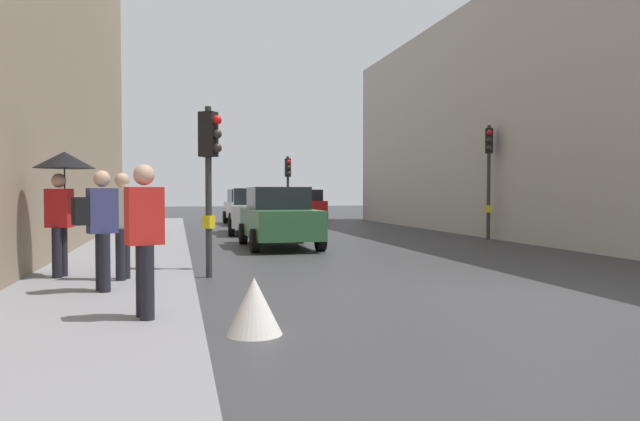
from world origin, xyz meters
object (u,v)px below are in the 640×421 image
object	(u,v)px
traffic_light_near_right	(210,160)
pedestrian_with_black_backpack	(120,219)
traffic_light_far_median	(288,178)
car_silver_hatchback	(254,211)
traffic_light_mid_street	(489,161)
pedestrian_with_umbrella	(63,179)
warning_sign_triangle	(254,306)
car_red_sedan	(306,205)
car_green_estate	(279,217)
pedestrian_in_red_jacket	(145,234)
pedestrian_with_grey_backpack	(99,223)
car_white_compact	(246,207)

from	to	relation	value
traffic_light_near_right	pedestrian_with_black_backpack	size ratio (longest dim) A/B	1.82
traffic_light_far_median	car_silver_hatchback	distance (m)	4.34
traffic_light_near_right	traffic_light_far_median	xyz separation A→B (m)	(4.34, 15.28, 0.03)
traffic_light_mid_street	pedestrian_with_umbrella	distance (m)	14.10
warning_sign_triangle	car_red_sedan	bearing A→B (deg)	76.48
traffic_light_far_median	pedestrian_with_black_backpack	size ratio (longest dim) A/B	1.84
car_green_estate	pedestrian_with_umbrella	xyz separation A→B (m)	(-4.77, -6.16, 0.96)
pedestrian_with_black_backpack	car_silver_hatchback	bearing A→B (deg)	73.07
traffic_light_mid_street	pedestrian_with_black_backpack	world-z (taller)	traffic_light_mid_street
pedestrian_with_black_backpack	pedestrian_in_red_jacket	xyz separation A→B (m)	(0.56, -3.21, -0.03)
pedestrian_with_black_backpack	traffic_light_near_right	bearing A→B (deg)	32.65
car_green_estate	traffic_light_far_median	bearing A→B (deg)	77.88
car_red_sedan	pedestrian_with_grey_backpack	xyz separation A→B (m)	(-8.46, -24.63, 0.29)
pedestrian_with_umbrella	warning_sign_triangle	world-z (taller)	pedestrian_with_umbrella
traffic_light_mid_street	pedestrian_with_umbrella	bearing A→B (deg)	-149.44
car_red_sedan	car_white_compact	bearing A→B (deg)	-132.77
traffic_light_near_right	warning_sign_triangle	bearing A→B (deg)	-86.96
traffic_light_mid_street	car_white_compact	world-z (taller)	traffic_light_mid_street
pedestrian_with_black_backpack	pedestrian_in_red_jacket	world-z (taller)	same
traffic_light_near_right	pedestrian_with_grey_backpack	size ratio (longest dim) A/B	1.82
traffic_light_mid_street	car_white_compact	bearing A→B (deg)	121.02
pedestrian_with_umbrella	pedestrian_with_black_backpack	xyz separation A→B (m)	(0.96, -0.52, -0.68)
pedestrian_with_grey_backpack	pedestrian_in_red_jacket	distance (m)	2.18
traffic_light_mid_street	car_red_sedan	distance (m)	16.16
traffic_light_mid_street	warning_sign_triangle	size ratio (longest dim) A/B	5.95
traffic_light_far_median	car_silver_hatchback	size ratio (longest dim) A/B	0.75
car_red_sedan	pedestrian_with_black_backpack	world-z (taller)	pedestrian_with_black_backpack
car_silver_hatchback	traffic_light_near_right	bearing A→B (deg)	-101.29
pedestrian_with_umbrella	pedestrian_in_red_jacket	size ratio (longest dim) A/B	1.21
car_green_estate	car_white_compact	size ratio (longest dim) A/B	0.99
car_silver_hatchback	pedestrian_with_black_backpack	size ratio (longest dim) A/B	2.45
traffic_light_mid_street	car_silver_hatchback	world-z (taller)	traffic_light_mid_street
car_silver_hatchback	pedestrian_with_grey_backpack	distance (m)	14.40
car_white_compact	traffic_light_near_right	bearing A→B (deg)	-98.60
car_green_estate	pedestrian_in_red_jacket	xyz separation A→B (m)	(-3.25, -9.89, 0.25)
car_green_estate	pedestrian_with_black_backpack	size ratio (longest dim) A/B	2.38
traffic_light_far_median	warning_sign_triangle	xyz separation A→B (m)	(-4.10, -19.88, -1.92)
car_green_estate	pedestrian_in_red_jacket	world-z (taller)	pedestrian_in_red_jacket
car_green_estate	pedestrian_with_black_backpack	distance (m)	7.70
pedestrian_with_black_backpack	warning_sign_triangle	distance (m)	4.12
car_red_sedan	warning_sign_triangle	bearing A→B (deg)	-103.52
pedestrian_with_umbrella	car_green_estate	bearing A→B (deg)	52.25
pedestrian_in_red_jacket	car_white_compact	bearing A→B (deg)	80.58
pedestrian_with_grey_backpack	pedestrian_with_black_backpack	bearing A→B (deg)	81.11
pedestrian_with_umbrella	pedestrian_with_black_backpack	distance (m)	1.29
car_white_compact	car_silver_hatchback	world-z (taller)	same
car_green_estate	car_silver_hatchback	world-z (taller)	same
car_white_compact	car_red_sedan	bearing A→B (deg)	47.23
traffic_light_far_median	traffic_light_mid_street	bearing A→B (deg)	-58.32
car_silver_hatchback	pedestrian_with_grey_backpack	size ratio (longest dim) A/B	2.45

